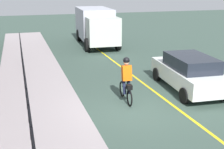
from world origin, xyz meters
The scene contains 7 objects.
ground_plane centered at (0.00, 0.00, 0.00)m, with size 80.00×80.00×0.00m, color #384B42.
lane_line_centre centered at (0.00, -1.60, 0.00)m, with size 36.00×0.12×0.01m, color yellow.
sidewalk centered at (0.00, 3.40, 0.07)m, with size 40.00×3.20×0.15m, color #9B9193.
iron_fence centered at (1.00, 3.80, 1.26)m, with size 16.64×0.04×1.60m.
cyclist_lead centered at (0.88, 0.00, 0.91)m, with size 1.71×0.38×1.83m.
patrol_sedan centered at (1.37, -3.12, 0.82)m, with size 4.54×2.23×1.58m.
box_truck_background centered at (12.92, -1.98, 1.55)m, with size 6.86×2.91×2.78m.
Camera 1 is at (-9.32, 3.90, 4.43)m, focal length 46.89 mm.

